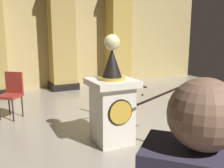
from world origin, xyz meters
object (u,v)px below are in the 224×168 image
Objects in this scene: stanchion_far at (115,101)px; cafe_chair_red at (12,91)px; stanchion_near at (180,129)px; pedestal_clock at (112,102)px.

stanchion_far is 2.15m from cafe_chair_red.
stanchion_far is at bearing 95.84° from stanchion_near.
pedestal_clock is 1.21m from stanchion_far.
pedestal_clock is 2.44m from cafe_chair_red.
pedestal_clock is at bearing -56.41° from cafe_chair_red.
stanchion_far is at bearing -27.50° from cafe_chair_red.
stanchion_near is (0.74, -0.79, -0.31)m from pedestal_clock.
stanchion_near is 1.83m from stanchion_far.
pedestal_clock is 1.13m from stanchion_near.
cafe_chair_red is at bearing 126.57° from stanchion_near.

